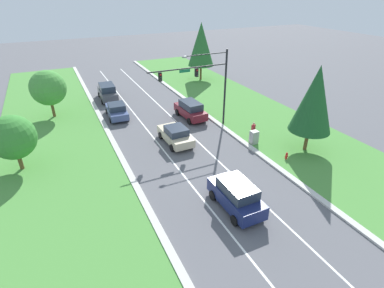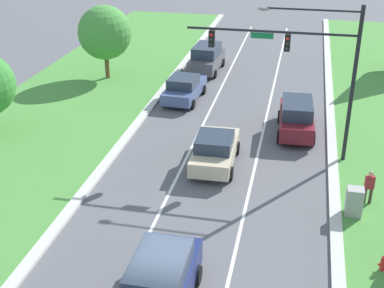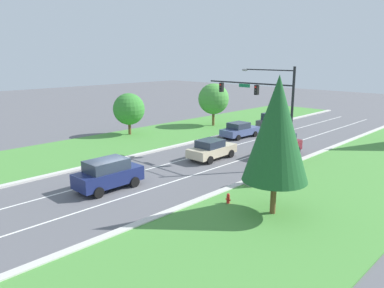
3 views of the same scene
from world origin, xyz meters
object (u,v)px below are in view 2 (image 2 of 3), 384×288
object	(u,v)px
utility_cabinet	(354,203)
fire_hydrant	(383,264)
slate_blue_sedan	(184,88)
pedestrian	(369,186)
traffic_signal_mast	(305,58)
graphite_suv	(207,58)
burgundy_suv	(296,117)
champagne_sedan	(215,150)
navy_suv	(161,282)
oak_far_left_tree	(105,33)

from	to	relation	value
utility_cabinet	fire_hydrant	bearing A→B (deg)	-76.43
slate_blue_sedan	pedestrian	distance (m)	15.47
traffic_signal_mast	fire_hydrant	xyz separation A→B (m)	(3.44, -8.86, -4.97)
traffic_signal_mast	graphite_suv	bearing A→B (deg)	118.78
traffic_signal_mast	slate_blue_sedan	xyz separation A→B (m)	(-7.60, 6.85, -4.49)
burgundy_suv	utility_cabinet	world-z (taller)	burgundy_suv
champagne_sedan	navy_suv	size ratio (longest dim) A/B	1.02
champagne_sedan	oak_far_left_tree	distance (m)	15.78
utility_cabinet	pedestrian	world-z (taller)	pedestrian
traffic_signal_mast	pedestrian	xyz separation A→B (m)	(3.24, -4.19, -4.38)
oak_far_left_tree	burgundy_suv	bearing A→B (deg)	-26.65
navy_suv	champagne_sedan	bearing A→B (deg)	89.76
burgundy_suv	fire_hydrant	world-z (taller)	burgundy_suv
slate_blue_sedan	fire_hydrant	size ratio (longest dim) A/B	6.71
champagne_sedan	pedestrian	distance (m)	7.61
traffic_signal_mast	oak_far_left_tree	world-z (taller)	traffic_signal_mast
graphite_suv	utility_cabinet	xyz separation A→B (m)	(9.89, -18.59, -0.36)
champagne_sedan	fire_hydrant	world-z (taller)	champagne_sedan
graphite_suv	fire_hydrant	world-z (taller)	graphite_suv
graphite_suv	burgundy_suv	world-z (taller)	graphite_suv
graphite_suv	burgundy_suv	distance (m)	12.58
graphite_suv	champagne_sedan	bearing A→B (deg)	-75.53
graphite_suv	oak_far_left_tree	bearing A→B (deg)	-151.48
graphite_suv	oak_far_left_tree	size ratio (longest dim) A/B	0.92
slate_blue_sedan	navy_suv	world-z (taller)	navy_suv
pedestrian	graphite_suv	bearing A→B (deg)	-75.11
burgundy_suv	pedestrian	bearing A→B (deg)	-67.59
traffic_signal_mast	pedestrian	bearing A→B (deg)	-52.27
traffic_signal_mast	fire_hydrant	size ratio (longest dim) A/B	11.87
pedestrian	fire_hydrant	bearing A→B (deg)	76.19
pedestrian	fire_hydrant	world-z (taller)	pedestrian
pedestrian	oak_far_left_tree	xyz separation A→B (m)	(-17.35, 14.14, 2.50)
traffic_signal_mast	pedestrian	size ratio (longest dim) A/B	4.92
traffic_signal_mast	navy_suv	distance (m)	13.66
slate_blue_sedan	utility_cabinet	distance (m)	15.83
graphite_suv	champagne_sedan	distance (m)	15.56
graphite_suv	oak_far_left_tree	distance (m)	7.96
traffic_signal_mast	oak_far_left_tree	bearing A→B (deg)	144.80
navy_suv	pedestrian	xyz separation A→B (m)	(7.24, 8.16, -0.12)
traffic_signal_mast	utility_cabinet	world-z (taller)	traffic_signal_mast
fire_hydrant	oak_far_left_tree	world-z (taller)	oak_far_left_tree
utility_cabinet	oak_far_left_tree	distance (m)	22.76
graphite_suv	burgundy_suv	size ratio (longest dim) A/B	1.01
burgundy_suv	slate_blue_sedan	distance (m)	8.38
champagne_sedan	burgundy_suv	size ratio (longest dim) A/B	0.96
navy_suv	slate_blue_sedan	bearing A→B (deg)	100.32
champagne_sedan	navy_suv	distance (m)	10.46
graphite_suv	fire_hydrant	size ratio (longest dim) A/B	7.04
utility_cabinet	graphite_suv	bearing A→B (deg)	118.00
burgundy_suv	slate_blue_sedan	size ratio (longest dim) A/B	1.04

